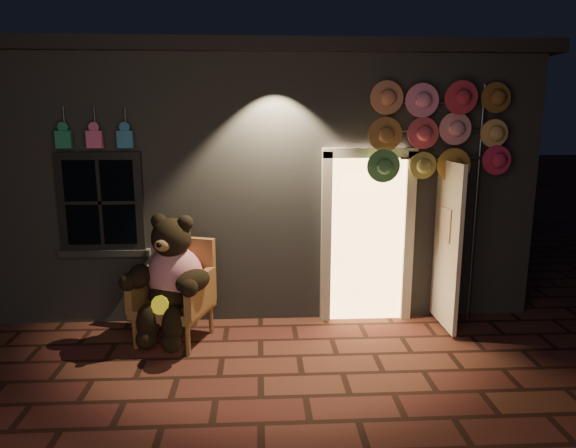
{
  "coord_description": "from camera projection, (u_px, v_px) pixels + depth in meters",
  "views": [
    {
      "loc": [
        0.02,
        -4.76,
        2.55
      ],
      "look_at": [
        0.33,
        1.0,
        1.35
      ],
      "focal_mm": 32.0,
      "sensor_mm": 36.0,
      "label": 1
    }
  ],
  "objects": [
    {
      "name": "shop_building",
      "position": [
        259.0,
        166.0,
        8.71
      ],
      "size": [
        7.3,
        5.95,
        3.51
      ],
      "color": "slate",
      "rests_on": "ground"
    },
    {
      "name": "wicker_armchair",
      "position": [
        177.0,
        290.0,
        5.96
      ],
      "size": [
        0.98,
        0.93,
        1.17
      ],
      "rotation": [
        0.0,
        0.0,
        -0.33
      ],
      "color": "olive",
      "rests_on": "ground"
    },
    {
      "name": "hat_rack",
      "position": [
        442.0,
        133.0,
        6.05
      ],
      "size": [
        1.7,
        0.22,
        2.96
      ],
      "color": "#59595E",
      "rests_on": "ground"
    },
    {
      "name": "ground",
      "position": [
        261.0,
        375.0,
        5.17
      ],
      "size": [
        60.0,
        60.0,
        0.0
      ],
      "primitive_type": "plane",
      "color": "brown",
      "rests_on": "ground"
    },
    {
      "name": "teddy_bear",
      "position": [
        171.0,
        279.0,
        5.78
      ],
      "size": [
        0.99,
        0.93,
        1.44
      ],
      "rotation": [
        0.0,
        0.0,
        -0.33
      ],
      "color": "#B91334",
      "rests_on": "ground"
    }
  ]
}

